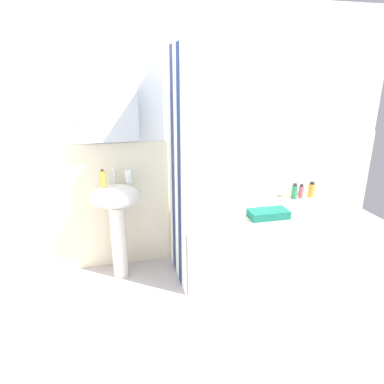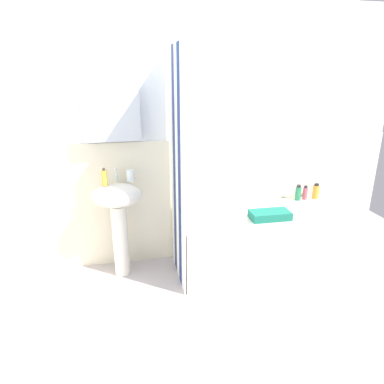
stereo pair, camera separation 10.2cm
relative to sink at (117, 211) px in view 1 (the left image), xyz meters
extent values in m
cube|color=#B4AEB0|center=(0.94, -1.03, -0.66)|extent=(4.80, 5.60, 0.04)
cube|color=white|center=(0.94, 0.24, 0.56)|extent=(3.60, 0.05, 2.40)
cube|color=beige|center=(0.94, 0.21, -0.04)|extent=(3.60, 0.02, 1.20)
cube|color=silver|center=(0.00, 0.15, 0.87)|extent=(0.48, 0.12, 0.56)
cube|color=white|center=(-0.64, -0.69, 0.56)|extent=(0.05, 1.81, 2.40)
cube|color=silver|center=(-0.60, -0.69, -0.04)|extent=(0.02, 1.81, 1.20)
cylinder|color=silver|center=(0.00, 0.00, -0.30)|extent=(0.14, 0.14, 0.68)
ellipsoid|color=silver|center=(0.00, 0.00, 0.14)|extent=(0.44, 0.34, 0.20)
cylinder|color=silver|center=(0.00, 0.10, 0.26)|extent=(0.03, 0.03, 0.05)
cylinder|color=silver|center=(0.00, 0.05, 0.32)|extent=(0.02, 0.10, 0.02)
sphere|color=silver|center=(0.00, 0.10, 0.35)|extent=(0.03, 0.03, 0.03)
cylinder|color=gold|center=(-0.09, -0.01, 0.30)|extent=(0.05, 0.05, 0.13)
sphere|color=#2A2523|center=(-0.09, -0.01, 0.38)|extent=(0.02, 0.02, 0.02)
cylinder|color=silver|center=(0.13, 0.07, 0.29)|extent=(0.06, 0.06, 0.10)
cube|color=silver|center=(1.31, -0.13, -0.36)|extent=(1.56, 0.65, 0.56)
cube|color=white|center=(0.51, -0.39, 0.36)|extent=(0.01, 0.13, 2.00)
cube|color=navy|center=(0.51, -0.26, 0.36)|extent=(0.01, 0.13, 2.00)
cube|color=white|center=(0.51, -0.13, 0.36)|extent=(0.01, 0.13, 2.00)
cube|color=navy|center=(0.51, 0.00, 0.36)|extent=(0.01, 0.13, 2.00)
cube|color=white|center=(0.51, 0.13, 0.36)|extent=(0.01, 0.13, 2.00)
cylinder|color=gold|center=(1.99, 0.11, -0.02)|extent=(0.07, 0.07, 0.14)
cylinder|color=#242426|center=(1.99, 0.11, 0.06)|extent=(0.05, 0.05, 0.02)
cylinder|color=#CE4E63|center=(1.87, 0.11, -0.02)|extent=(0.05, 0.05, 0.12)
cylinder|color=#21212A|center=(1.87, 0.11, 0.05)|extent=(0.03, 0.03, 0.02)
cylinder|color=#277953|center=(1.79, 0.11, -0.02)|extent=(0.06, 0.06, 0.14)
cylinder|color=#29232C|center=(1.79, 0.11, 0.06)|extent=(0.04, 0.04, 0.02)
cube|color=#1A6C59|center=(1.31, -0.28, -0.05)|extent=(0.36, 0.19, 0.07)
camera|label=1|loc=(-0.04, -2.86, 1.14)|focal=32.13mm
camera|label=2|loc=(0.06, -2.88, 1.14)|focal=32.13mm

